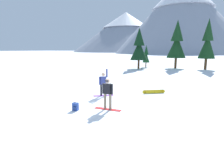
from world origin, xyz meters
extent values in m
plane|color=white|center=(0.00, 0.00, 0.00)|extent=(800.00, 800.00, 0.00)
cube|color=red|center=(0.96, -0.26, 0.01)|extent=(1.59, 0.37, 0.02)
cylinder|color=gray|center=(1.12, -0.26, 0.47)|extent=(0.15, 0.15, 0.89)
cylinder|color=gray|center=(0.80, -0.27, 0.47)|extent=(0.15, 0.15, 0.89)
cube|color=black|center=(0.96, -0.26, 1.20)|extent=(0.41, 0.26, 0.56)
cylinder|color=black|center=(1.22, -0.25, 1.19)|extent=(0.11, 0.11, 0.58)
cylinder|color=black|center=(0.70, -0.28, 1.19)|extent=(0.11, 0.11, 0.58)
sphere|color=tan|center=(0.96, -0.26, 1.64)|extent=(0.24, 0.24, 0.24)
cube|color=black|center=(0.97, -0.40, 1.65)|extent=(0.17, 0.05, 0.08)
cube|color=#993FD8|center=(-0.77, 2.44, 0.01)|extent=(1.33, 1.10, 0.02)
cylinder|color=black|center=(-0.90, 2.34, 0.44)|extent=(0.15, 0.15, 0.83)
cylinder|color=black|center=(-0.64, 2.53, 0.44)|extent=(0.15, 0.15, 0.83)
cube|color=navy|center=(-0.77, 2.44, 1.13)|extent=(0.46, 0.43, 0.55)
cylinder|color=navy|center=(-0.98, 2.28, 1.12)|extent=(0.11, 0.11, 0.58)
cylinder|color=navy|center=(-0.56, 2.60, 1.66)|extent=(0.11, 0.11, 0.60)
sphere|color=tan|center=(-0.77, 2.44, 1.57)|extent=(0.24, 0.24, 0.24)
cube|color=black|center=(-0.85, 2.55, 1.58)|extent=(0.16, 0.13, 0.08)
cube|color=yellow|center=(2.36, 4.80, 0.14)|extent=(1.31, 0.95, 0.27)
cylinder|color=yellow|center=(2.99, 5.24, 0.14)|extent=(0.28, 0.23, 0.27)
cylinder|color=yellow|center=(1.73, 4.36, 0.14)|extent=(0.28, 0.23, 0.27)
cube|color=black|center=(2.52, 4.97, 0.15)|extent=(0.22, 0.20, 0.15)
cube|color=black|center=(2.14, 4.70, 0.15)|extent=(0.22, 0.20, 0.15)
cube|color=#2D4C9E|center=(-0.56, -1.20, 0.22)|extent=(0.34, 0.23, 0.44)
cube|color=navy|center=(-0.55, -1.33, 0.15)|extent=(0.23, 0.08, 0.20)
cylinder|color=black|center=(-0.56, -1.20, 0.46)|extent=(0.12, 0.03, 0.02)
cylinder|color=#472D19|center=(5.97, 26.08, 0.92)|extent=(0.42, 0.42, 1.84)
cone|color=#143819|center=(5.97, 26.08, 3.80)|extent=(2.69, 2.69, 3.92)
cone|color=#143819|center=(5.97, 26.08, 6.54)|extent=(1.75, 1.75, 3.59)
cylinder|color=#472D19|center=(1.13, 26.19, 0.93)|extent=(0.42, 0.42, 1.86)
cone|color=#143819|center=(1.13, 26.19, 3.83)|extent=(3.30, 3.30, 3.95)
cone|color=#143819|center=(1.13, 26.19, 6.59)|extent=(2.14, 2.14, 3.62)
cylinder|color=#472D19|center=(-4.16, 25.64, 0.46)|extent=(0.21, 0.21, 0.92)
cone|color=#194723|center=(-4.16, 25.64, 1.89)|extent=(1.36, 1.36, 1.95)
cone|color=#194723|center=(-4.16, 25.64, 3.26)|extent=(0.88, 0.88, 1.79)
cylinder|color=#472D19|center=(-4.56, 22.41, 0.77)|extent=(0.35, 0.35, 1.54)
cone|color=black|center=(-4.56, 22.41, 3.18)|extent=(2.95, 2.95, 3.28)
cone|color=black|center=(-4.56, 22.41, 5.47)|extent=(1.91, 1.91, 3.00)
cone|color=#8C93A3|center=(-90.38, 230.95, 25.53)|extent=(139.24, 139.24, 51.05)
cone|color=white|center=(-90.38, 230.95, 40.84)|extent=(62.66, 62.66, 20.42)
cone|color=#8C93A3|center=(-13.23, 160.72, 29.60)|extent=(108.74, 108.74, 59.20)
camera|label=1|loc=(5.62, -9.34, 3.33)|focal=30.24mm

